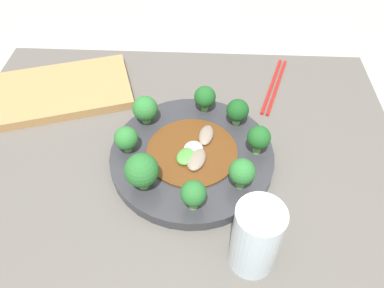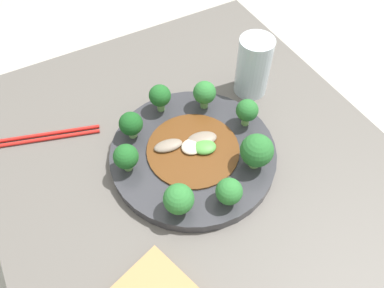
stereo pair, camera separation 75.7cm
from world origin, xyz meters
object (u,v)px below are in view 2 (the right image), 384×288
(stirfry_center, at_px, (192,148))
(chopsticks, at_px, (46,137))
(broccoli_northwest, at_px, (205,93))
(broccoli_south, at_px, (126,157))
(broccoli_west, at_px, (160,96))
(broccoli_southeast, at_px, (179,199))
(broccoli_northeast, at_px, (257,151))
(broccoli_southwest, at_px, (131,124))
(broccoli_east, at_px, (231,191))
(drinking_glass, at_px, (253,66))
(plate, at_px, (192,154))
(broccoli_north, at_px, (247,111))

(stirfry_center, distance_m, chopsticks, 0.29)
(broccoli_northwest, xyz_separation_m, broccoli_south, (0.07, -0.19, -0.00))
(broccoli_west, bearing_deg, broccoli_southeast, -18.28)
(broccoli_northwest, relative_size, broccoli_northeast, 0.86)
(broccoli_southwest, xyz_separation_m, chopsticks, (-0.09, -0.15, -0.05))
(broccoli_east, height_order, broccoli_southwest, broccoli_southwest)
(broccoli_southwest, bearing_deg, drinking_glass, 93.18)
(chopsticks, bearing_deg, plate, 51.79)
(broccoli_northwest, xyz_separation_m, broccoli_northeast, (0.16, 0.01, 0.00))
(broccoli_east, distance_m, broccoli_northwest, 0.22)
(broccoli_northeast, relative_size, broccoli_southwest, 1.25)
(broccoli_southwest, height_order, chopsticks, broccoli_southwest)
(broccoli_northeast, xyz_separation_m, stirfry_center, (-0.08, -0.08, -0.04))
(broccoli_west, bearing_deg, stirfry_center, 3.36)
(broccoli_east, distance_m, broccoli_southeast, 0.08)
(broccoli_southeast, bearing_deg, broccoli_southwest, -178.51)
(plate, height_order, broccoli_northwest, broccoli_northwest)
(broccoli_south, height_order, chopsticks, broccoli_south)
(broccoli_north, bearing_deg, broccoli_west, -131.50)
(drinking_glass, height_order, chopsticks, drinking_glass)
(drinking_glass, bearing_deg, chopsticks, -100.47)
(broccoli_south, bearing_deg, broccoli_southwest, 150.57)
(broccoli_northwest, relative_size, broccoli_south, 1.07)
(broccoli_northwest, xyz_separation_m, broccoli_southwest, (0.00, -0.15, -0.00))
(broccoli_west, height_order, broccoli_southwest, broccoli_west)
(broccoli_east, xyz_separation_m, stirfry_center, (-0.12, -0.00, -0.03))
(broccoli_north, relative_size, drinking_glass, 0.46)
(broccoli_southwest, bearing_deg, chopsticks, -122.65)
(broccoli_north, relative_size, broccoli_northeast, 0.84)
(plate, distance_m, broccoli_northeast, 0.12)
(plate, distance_m, broccoli_west, 0.13)
(broccoli_southeast, relative_size, broccoli_south, 1.06)
(broccoli_east, bearing_deg, drinking_glass, 138.88)
(broccoli_northwest, height_order, broccoli_northeast, broccoli_northeast)
(broccoli_north, relative_size, broccoli_west, 0.98)
(stirfry_center, bearing_deg, broccoli_northeast, 44.43)
(broccoli_southeast, bearing_deg, broccoli_northwest, 140.31)
(broccoli_southeast, height_order, stirfry_center, broccoli_southeast)
(stirfry_center, bearing_deg, broccoli_east, 1.60)
(plate, height_order, broccoli_southeast, broccoli_southeast)
(broccoli_east, distance_m, drinking_glass, 0.29)
(broccoli_northwest, bearing_deg, stirfry_center, -40.96)
(broccoli_northwest, bearing_deg, broccoli_southeast, -39.69)
(stirfry_center, bearing_deg, broccoli_north, 92.71)
(drinking_glass, bearing_deg, broccoli_northwest, -83.55)
(broccoli_east, xyz_separation_m, chopsticks, (-0.30, -0.23, -0.05))
(broccoli_northeast, height_order, drinking_glass, drinking_glass)
(broccoli_southeast, bearing_deg, broccoli_north, 117.66)
(broccoli_east, relative_size, broccoli_southeast, 0.89)
(broccoli_east, relative_size, broccoli_northeast, 0.76)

